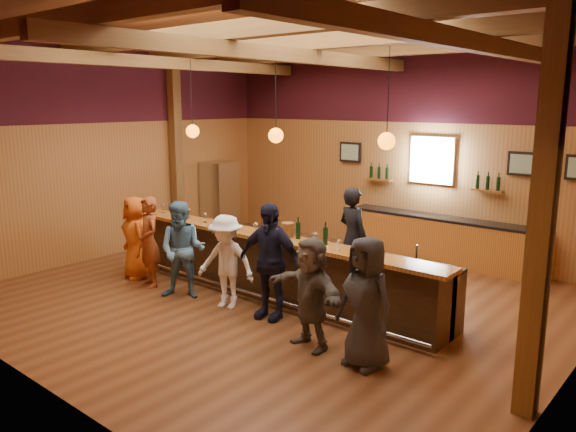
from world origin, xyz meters
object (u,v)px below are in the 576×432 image
at_px(ice_bucket, 288,230).
at_px(customer_redvest, 149,242).
at_px(customer_orange, 136,237).
at_px(customer_brown, 311,293).
at_px(bottle_a, 298,230).
at_px(customer_white, 226,262).
at_px(back_bar_cabinet, 441,240).
at_px(bar_counter, 283,266).
at_px(customer_denim, 183,250).
at_px(customer_dark, 366,303).
at_px(stainless_fridge, 220,198).
at_px(bartender, 353,237).
at_px(customer_navy, 269,261).

bearing_deg(ice_bucket, customer_redvest, -159.48).
distance_m(customer_orange, customer_brown, 4.34).
height_order(customer_redvest, ice_bucket, customer_redvest).
bearing_deg(bottle_a, customer_white, -136.60).
height_order(customer_brown, bottle_a, customer_brown).
xyz_separation_m(back_bar_cabinet, bottle_a, (-0.69, -3.78, 0.77)).
distance_m(bar_counter, customer_brown, 2.08).
relative_size(bar_counter, customer_denim, 3.86).
distance_m(customer_denim, ice_bucket, 1.81).
relative_size(customer_dark, bottle_a, 4.79).
height_order(stainless_fridge, customer_brown, stainless_fridge).
bearing_deg(customer_orange, stainless_fridge, 129.27).
bearing_deg(customer_white, bartender, 49.64).
height_order(bar_counter, customer_navy, customer_navy).
xyz_separation_m(back_bar_cabinet, customer_white, (-1.51, -4.56, 0.28)).
relative_size(back_bar_cabinet, customer_denim, 2.45).
xyz_separation_m(back_bar_cabinet, bartender, (-0.58, -2.38, 0.41)).
distance_m(stainless_fridge, customer_white, 5.12).
height_order(customer_white, customer_navy, customer_navy).
relative_size(customer_white, customer_navy, 0.84).
height_order(customer_denim, customer_dark, customer_dark).
bearing_deg(customer_brown, customer_redvest, -170.03).
distance_m(back_bar_cabinet, bottle_a, 3.92).
relative_size(bar_counter, bottle_a, 18.27).
distance_m(bar_counter, customer_redvest, 2.44).
bearing_deg(stainless_fridge, bar_counter, -30.76).
bearing_deg(customer_redvest, back_bar_cabinet, 72.87).
bearing_deg(customer_white, stainless_fridge, 120.62).
bearing_deg(bar_counter, customer_denim, -137.35).
bearing_deg(stainless_fridge, customer_white, -42.30).
distance_m(customer_denim, bottle_a, 1.99).
distance_m(back_bar_cabinet, bartender, 2.49).
relative_size(customer_white, ice_bucket, 6.65).
bearing_deg(back_bar_cabinet, customer_denim, -117.14).
bearing_deg(back_bar_cabinet, bar_counter, -108.34).
height_order(customer_white, customer_brown, customer_brown).
height_order(stainless_fridge, ice_bucket, stainless_fridge).
bearing_deg(customer_white, customer_redvest, 166.86).
bearing_deg(ice_bucket, bar_counter, 143.12).
distance_m(stainless_fridge, customer_redvest, 4.08).
bearing_deg(bartender, customer_navy, 101.65).
height_order(customer_navy, bottle_a, customer_navy).
height_order(bar_counter, ice_bucket, ice_bucket).
bearing_deg(bottle_a, back_bar_cabinet, 79.67).
bearing_deg(ice_bucket, bottle_a, -0.93).
xyz_separation_m(back_bar_cabinet, customer_brown, (0.41, -4.88, 0.28)).
relative_size(back_bar_cabinet, customer_navy, 2.25).
bearing_deg(customer_orange, customer_redvest, 4.73).
distance_m(customer_navy, ice_bucket, 0.77).
bearing_deg(customer_dark, bottle_a, 160.49).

